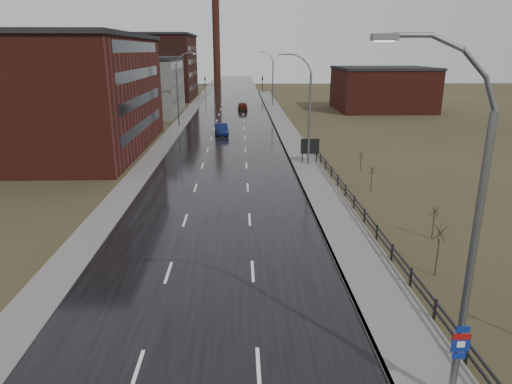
{
  "coord_description": "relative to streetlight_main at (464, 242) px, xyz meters",
  "views": [
    {
      "loc": [
        1.7,
        -10.56,
        11.63
      ],
      "look_at": [
        2.66,
        17.14,
        3.0
      ],
      "focal_mm": 32.0,
      "sensor_mm": 36.0,
      "label": 1
    }
  ],
  "objects": [
    {
      "name": "road",
      "position": [
        -8.47,
        58.0,
        -6.03
      ],
      "size": [
        14.0,
        300.0,
        0.06
      ],
      "primitive_type": "cube",
      "color": "black",
      "rests_on": "ground"
    },
    {
      "name": "sidewalk_right",
      "position": [
        0.13,
        33.0,
        -5.97
      ],
      "size": [
        3.2,
        180.0,
        0.18
      ],
      "primitive_type": "cube",
      "color": "#595651",
      "rests_on": "ground"
    },
    {
      "name": "curb_right",
      "position": [
        -1.39,
        33.0,
        -5.97
      ],
      "size": [
        0.16,
        180.0,
        0.18
      ],
      "primitive_type": "cube",
      "color": "slate",
      "rests_on": "ground"
    },
    {
      "name": "sidewalk_left",
      "position": [
        -16.67,
        58.0,
        -6.0
      ],
      "size": [
        2.4,
        260.0,
        0.12
      ],
      "primitive_type": "cube",
      "color": "#595651",
      "rests_on": "ground"
    },
    {
      "name": "warehouse_near",
      "position": [
        -29.46,
        43.0,
        0.7
      ],
      "size": [
        22.44,
        28.56,
        13.5
      ],
      "color": "#471914",
      "rests_on": "ground"
    },
    {
      "name": "warehouse_mid",
      "position": [
        -26.46,
        76.0,
        -0.8
      ],
      "size": [
        16.32,
        20.4,
        10.5
      ],
      "color": "slate",
      "rests_on": "ground"
    },
    {
      "name": "warehouse_far",
      "position": [
        -31.47,
        106.0,
        1.7
      ],
      "size": [
        26.52,
        24.48,
        15.5
      ],
      "color": "#331611",
      "rests_on": "ground"
    },
    {
      "name": "building_right",
      "position": [
        21.83,
        80.0,
        -1.8
      ],
      "size": [
        18.36,
        16.32,
        8.5
      ],
      "color": "#471914",
      "rests_on": "ground"
    },
    {
      "name": "smokestack",
      "position": [
        -14.47,
        148.0,
        9.44
      ],
      "size": [
        2.7,
        2.7,
        30.7
      ],
      "color": "#331611",
      "rests_on": "ground"
    },
    {
      "name": "streetlight_main",
      "position": [
        0.0,
        0.0,
        0.0
      ],
      "size": [
        3.91,
        0.29,
        12.11
      ],
      "color": "slate",
      "rests_on": "ground"
    },
    {
      "name": "streetlight_right_mid",
      "position": [
        0.03,
        34.0,
        -0.22
      ],
      "size": [
        3.36,
        0.28,
        11.35
      ],
      "color": "slate",
      "rests_on": "ground"
    },
    {
      "name": "streetlight_left",
      "position": [
        -16.17,
        60.0,
        -0.22
      ],
      "size": [
        3.36,
        0.28,
        11.35
      ],
      "color": "slate",
      "rests_on": "ground"
    },
    {
      "name": "streetlight_right_far",
      "position": [
        0.03,
        88.0,
        -0.22
      ],
      "size": [
        3.36,
        0.28,
        11.35
      ],
      "color": "slate",
      "rests_on": "ground"
    },
    {
      "name": "guardrail",
      "position": [
        1.83,
        16.32,
        -5.35
      ],
      "size": [
        0.1,
        53.05,
        1.1
      ],
      "color": "black",
      "rests_on": "ground"
    },
    {
      "name": "shrub_c",
      "position": [
        3.66,
        9.28,
        -4.52
      ],
      "size": [
        0.68,
        0.72,
        2.89
      ],
      "color": "#382D23",
      "rests_on": "ground"
    },
    {
      "name": "shrub_d",
      "position": [
        5.52,
        14.25,
        -4.89
      ],
      "size": [
        0.53,
        0.55,
        2.21
      ],
      "color": "#382D23",
      "rests_on": "ground"
    },
    {
      "name": "shrub_e",
      "position": [
        4.43,
        24.67,
        -4.9
      ],
      "size": [
        0.52,
        0.55,
        2.19
      ],
      "color": "#382D23",
      "rests_on": "ground"
    },
    {
      "name": "shrub_f",
      "position": [
        5.34,
        31.8,
        -5.07
      ],
      "size": [
        0.45,
        0.47,
        1.87
      ],
      "color": "#382D23",
      "rests_on": "ground"
    },
    {
      "name": "billboard",
      "position": [
        0.63,
        35.01,
        -4.28
      ],
      "size": [
        1.99,
        0.17,
        2.68
      ],
      "color": "black",
      "rests_on": "ground"
    },
    {
      "name": "traffic_light_left",
      "position": [
        -16.47,
        118.0,
        -1.46
      ],
      "size": [
        0.58,
        2.73,
        5.3
      ],
      "color": "black",
      "rests_on": "ground"
    },
    {
      "name": "traffic_light_right",
      "position": [
        -0.47,
        118.0,
        -1.46
      ],
      "size": [
        0.58,
        2.73,
        5.3
      ],
      "color": "black",
      "rests_on": "ground"
    },
    {
      "name": "car_near",
      "position": [
        -9.47,
        52.39,
        -5.27
      ],
      "size": [
        2.23,
        4.98,
        1.59
      ],
      "primitive_type": "imported",
      "rotation": [
        0.0,
        0.0,
        0.12
      ],
      "color": "#0B1339",
      "rests_on": "ground"
    },
    {
      "name": "car_far",
      "position": [
        -6.26,
        80.73,
        -5.24
      ],
      "size": [
        1.97,
        4.83,
        1.64
      ],
      "primitive_type": "imported",
      "rotation": [
        0.0,
        0.0,
        3.15
      ],
      "color": "#4D170C",
      "rests_on": "ground"
    }
  ]
}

